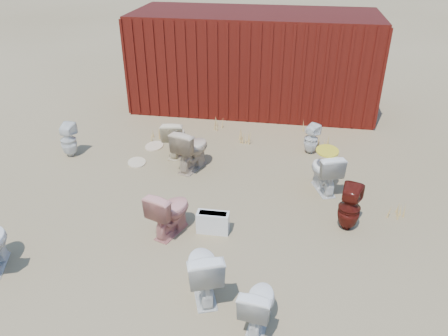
% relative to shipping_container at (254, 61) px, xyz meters
% --- Properties ---
extents(ground, '(100.00, 100.00, 0.00)m').
position_rel_shipping_container_xyz_m(ground, '(0.00, -5.20, -1.20)').
color(ground, brown).
rests_on(ground, ground).
extents(shipping_container, '(6.00, 2.40, 2.40)m').
position_rel_shipping_container_xyz_m(shipping_container, '(0.00, 0.00, 0.00)').
color(shipping_container, '#4D120C').
rests_on(shipping_container, ground).
extents(toilet_front_pink, '(0.67, 0.86, 0.77)m').
position_rel_shipping_container_xyz_m(toilet_front_pink, '(-0.64, -5.79, -0.81)').
color(toilet_front_pink, tan).
rests_on(toilet_front_pink, ground).
extents(toilet_front_c, '(0.70, 0.89, 0.80)m').
position_rel_shipping_container_xyz_m(toilet_front_c, '(0.14, -7.02, -0.80)').
color(toilet_front_c, white).
rests_on(toilet_front_c, ground).
extents(toilet_front_maroon, '(0.43, 0.43, 0.76)m').
position_rel_shipping_container_xyz_m(toilet_front_maroon, '(2.08, -5.24, -0.82)').
color(toilet_front_maroon, '#51140E').
rests_on(toilet_front_maroon, ground).
extents(toilet_front_e, '(0.46, 0.71, 0.67)m').
position_rel_shipping_container_xyz_m(toilet_front_e, '(0.88, -7.40, -0.86)').
color(toilet_front_e, white).
rests_on(toilet_front_e, ground).
extents(toilet_back_a, '(0.33, 0.33, 0.71)m').
position_rel_shipping_container_xyz_m(toilet_back_a, '(-3.41, -3.61, -0.84)').
color(toilet_back_a, white).
rests_on(toilet_back_a, ground).
extents(toilet_back_beige_left, '(0.51, 0.81, 0.79)m').
position_rel_shipping_container_xyz_m(toilet_back_beige_left, '(-1.27, -3.17, -0.81)').
color(toilet_back_beige_left, beige).
rests_on(toilet_back_beige_left, ground).
extents(toilet_back_beige_right, '(0.73, 0.95, 0.86)m').
position_rel_shipping_container_xyz_m(toilet_back_beige_right, '(-0.79, -3.72, -0.77)').
color(toilet_back_beige_right, '#C1AA8D').
rests_on(toilet_back_beige_right, ground).
extents(toilet_back_yellowlid, '(0.67, 0.87, 0.78)m').
position_rel_shipping_container_xyz_m(toilet_back_yellowlid, '(1.74, -4.12, -0.81)').
color(toilet_back_yellowlid, silver).
rests_on(toilet_back_yellowlid, ground).
extents(toilet_back_e, '(0.41, 0.41, 0.64)m').
position_rel_shipping_container_xyz_m(toilet_back_e, '(1.51, -2.64, -0.88)').
color(toilet_back_e, white).
rests_on(toilet_back_e, ground).
extents(yellow_lid, '(0.39, 0.49, 0.02)m').
position_rel_shipping_container_xyz_m(yellow_lid, '(1.74, -4.12, -0.41)').
color(yellow_lid, gold).
rests_on(yellow_lid, toilet_back_yellowlid).
extents(loose_tank, '(0.50, 0.20, 0.35)m').
position_rel_shipping_container_xyz_m(loose_tank, '(0.01, -5.69, -1.02)').
color(loose_tank, silver).
rests_on(loose_tank, ground).
extents(loose_lid_near, '(0.39, 0.50, 0.02)m').
position_rel_shipping_container_xyz_m(loose_lid_near, '(-1.83, -2.91, -1.19)').
color(loose_lid_near, beige).
rests_on(loose_lid_near, ground).
extents(loose_lid_far, '(0.51, 0.57, 0.02)m').
position_rel_shipping_container_xyz_m(loose_lid_far, '(-1.95, -3.70, -1.19)').
color(loose_lid_far, beige).
rests_on(loose_lid_far, ground).
extents(weed_clump_a, '(0.36, 0.36, 0.30)m').
position_rel_shipping_container_xyz_m(weed_clump_a, '(-1.82, -2.46, -1.05)').
color(weed_clump_a, tan).
rests_on(weed_clump_a, ground).
extents(weed_clump_b, '(0.32, 0.32, 0.31)m').
position_rel_shipping_container_xyz_m(weed_clump_b, '(0.06, -2.36, -1.04)').
color(weed_clump_b, tan).
rests_on(weed_clump_b, ground).
extents(weed_clump_c, '(0.36, 0.36, 0.33)m').
position_rel_shipping_container_xyz_m(weed_clump_c, '(1.80, -2.32, -1.04)').
color(weed_clump_c, tan).
rests_on(weed_clump_c, ground).
extents(weed_clump_d, '(0.30, 0.30, 0.25)m').
position_rel_shipping_container_xyz_m(weed_clump_d, '(-0.62, -1.70, -1.07)').
color(weed_clump_d, tan).
rests_on(weed_clump_d, ground).
extents(weed_clump_e, '(0.34, 0.34, 0.27)m').
position_rel_shipping_container_xyz_m(weed_clump_e, '(1.50, -1.70, -1.06)').
color(weed_clump_e, tan).
rests_on(weed_clump_e, ground).
extents(weed_clump_f, '(0.28, 0.28, 0.23)m').
position_rel_shipping_container_xyz_m(weed_clump_f, '(2.91, -4.76, -1.09)').
color(weed_clump_f, tan).
rests_on(weed_clump_f, ground).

